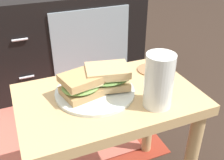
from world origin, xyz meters
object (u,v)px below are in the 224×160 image
Objects in this scene: sandwich_back at (107,77)px; coaster at (151,70)px; sandwich_front at (81,85)px; tv_cabinet at (62,38)px; plate at (95,92)px; beer_glass at (159,81)px.

coaster is (0.19, 0.06, -0.05)m from sandwich_back.
sandwich_front is 0.09m from sandwich_back.
sandwich_back is (-0.06, -0.92, 0.22)m from tv_cabinet.
sandwich_back reaches higher than sandwich_front.
plate is 1.56× the size of sandwich_back.
tv_cabinet is 6.05× the size of sandwich_back.
beer_glass is (0.19, -0.12, 0.04)m from sandwich_front.
coaster is at bearing 64.93° from beer_glass.
beer_glass is at bearing -40.53° from plate.
sandwich_back reaches higher than plate.
sandwich_front is 0.87× the size of beer_glass.
plate is at bearing -164.25° from coaster.
sandwich_front is 0.29m from coaster.
tv_cabinet is 0.95m from sandwich_back.
sandwich_back is 0.17m from beer_glass.
sandwich_front is 1.45× the size of coaster.
tv_cabinet is at bearing 83.71° from plate.
sandwich_back is at bearing -93.63° from tv_cabinet.
sandwich_back is 0.21m from coaster.
sandwich_back is 0.98× the size of beer_glass.
tv_cabinet reaches higher than sandwich_front.
coaster is at bearing 14.16° from sandwich_front.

